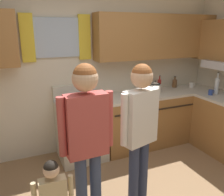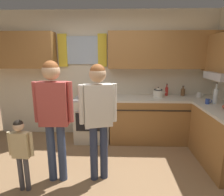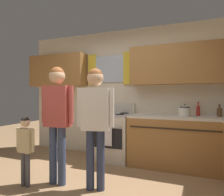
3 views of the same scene
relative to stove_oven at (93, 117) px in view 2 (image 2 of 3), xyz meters
name	(u,v)px [view 2 (image 2 of 3)]	position (x,y,z in m)	size (l,w,h in m)	color
ground_plane	(91,189)	(0.18, -1.54, -0.47)	(12.00, 12.00, 0.00)	#93704C
back_wall_unit	(104,65)	(0.22, 0.27, 1.04)	(4.60, 0.42, 2.60)	beige
kitchen_counter_run	(181,125)	(1.69, -0.32, -0.02)	(2.12, 1.79, 0.90)	#9E6B38
stove_oven	(93,117)	(0.00, 0.00, 0.00)	(0.68, 0.67, 1.10)	beige
bottle_tall_clear	(215,96)	(2.19, -0.47, 0.57)	(0.07, 0.07, 0.37)	silver
bottle_sauce_red	(167,91)	(1.52, 0.19, 0.53)	(0.06, 0.06, 0.25)	red
bottle_squat_brown	(183,92)	(1.85, 0.18, 0.51)	(0.08, 0.08, 0.21)	brown
mug_ceramic_white	(199,95)	(2.12, 0.04, 0.48)	(0.13, 0.08, 0.09)	white
mug_cobalt_blue	(208,101)	(2.06, -0.48, 0.48)	(0.11, 0.07, 0.08)	#2D479E
stovetop_kettle	(158,93)	(1.31, 0.00, 0.53)	(0.27, 0.20, 0.21)	silver
adult_holding_child	(54,108)	(-0.32, -1.35, 0.58)	(0.51, 0.22, 1.66)	#38476B
adult_in_plaid	(98,110)	(0.26, -1.30, 0.55)	(0.49, 0.24, 1.62)	#2D3856
small_child	(21,147)	(-0.68, -1.58, 0.14)	(0.33, 0.13, 0.96)	#4C4C56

